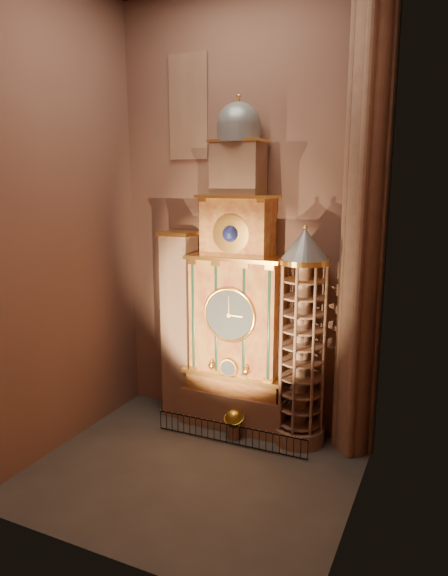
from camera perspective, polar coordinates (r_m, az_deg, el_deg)
The scene contains 11 objects.
floor at distance 24.49m, azimuth -3.47°, elevation -19.66°, with size 14.00×14.00×0.00m, color #383330.
wall_back at distance 26.41m, azimuth 2.44°, elevation 7.91°, with size 22.00×22.00×0.00m, color #865948.
wall_left at distance 25.10m, azimuth -18.14°, elevation 7.16°, with size 22.00×22.00×0.00m, color #865948.
wall_right at distance 18.70m, azimuth 15.46°, elevation 5.97°, with size 22.00×22.00×0.00m, color #865948.
astronomical_clock at distance 26.11m, azimuth 1.50°, elevation -1.73°, with size 5.60×2.41×16.70m.
portrait_tower at distance 27.98m, azimuth -4.93°, elevation -4.09°, with size 1.80×1.60×10.20m.
stair_turret at distance 25.11m, azimuth 8.63°, elevation -5.74°, with size 2.50×2.50×10.80m.
gothic_pier at distance 23.76m, azimuth 15.33°, elevation 7.10°, with size 2.04×2.04×22.00m.
stained_glass_window at distance 27.91m, azimuth -3.98°, elevation 19.42°, with size 2.20×0.14×5.20m.
celestial_globe at distance 26.72m, azimuth 1.12°, elevation -14.57°, with size 1.15×1.10×1.52m.
iron_railing at distance 26.28m, azimuth 0.64°, elevation -15.93°, with size 7.87×0.20×1.01m.
Camera 1 is at (10.01, -18.38, 12.71)m, focal length 32.00 mm.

